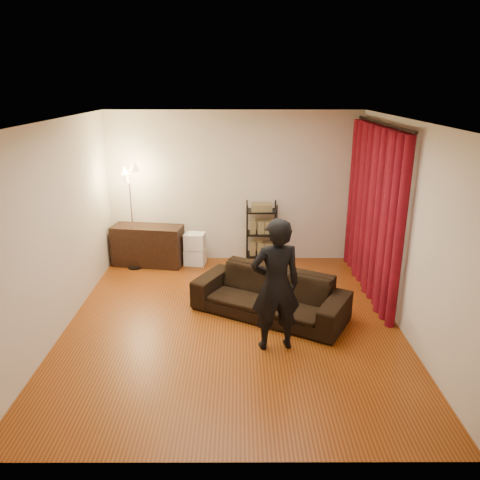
{
  "coord_description": "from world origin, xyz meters",
  "views": [
    {
      "loc": [
        0.09,
        -5.73,
        3.13
      ],
      "look_at": [
        0.1,
        0.3,
        1.1
      ],
      "focal_mm": 35.0,
      "sensor_mm": 36.0,
      "label": 1
    }
  ],
  "objects_px": {
    "storage_boxes": "(195,249)",
    "wire_shelf": "(261,233)",
    "sofa": "(270,294)",
    "floor_lamp": "(132,218)",
    "media_cabinet": "(148,245)",
    "person": "(276,285)"
  },
  "relations": [
    {
      "from": "storage_boxes",
      "to": "wire_shelf",
      "type": "bearing_deg",
      "value": 4.64
    },
    {
      "from": "sofa",
      "to": "floor_lamp",
      "type": "height_order",
      "value": "floor_lamp"
    },
    {
      "from": "floor_lamp",
      "to": "media_cabinet",
      "type": "bearing_deg",
      "value": 35.86
    },
    {
      "from": "person",
      "to": "floor_lamp",
      "type": "relative_size",
      "value": 0.92
    },
    {
      "from": "sofa",
      "to": "media_cabinet",
      "type": "relative_size",
      "value": 1.73
    },
    {
      "from": "sofa",
      "to": "floor_lamp",
      "type": "bearing_deg",
      "value": 170.66
    },
    {
      "from": "wire_shelf",
      "to": "floor_lamp",
      "type": "relative_size",
      "value": 0.62
    },
    {
      "from": "media_cabinet",
      "to": "floor_lamp",
      "type": "height_order",
      "value": "floor_lamp"
    },
    {
      "from": "sofa",
      "to": "floor_lamp",
      "type": "xyz_separation_m",
      "value": [
        -2.28,
        1.79,
        0.6
      ]
    },
    {
      "from": "sofa",
      "to": "media_cabinet",
      "type": "bearing_deg",
      "value": 165.49
    },
    {
      "from": "media_cabinet",
      "to": "wire_shelf",
      "type": "relative_size",
      "value": 1.1
    },
    {
      "from": "media_cabinet",
      "to": "storage_boxes",
      "type": "relative_size",
      "value": 2.07
    },
    {
      "from": "media_cabinet",
      "to": "person",
      "type": "bearing_deg",
      "value": -44.52
    },
    {
      "from": "sofa",
      "to": "storage_boxes",
      "type": "height_order",
      "value": "sofa"
    },
    {
      "from": "floor_lamp",
      "to": "person",
      "type": "bearing_deg",
      "value": -49.12
    },
    {
      "from": "media_cabinet",
      "to": "storage_boxes",
      "type": "distance_m",
      "value": 0.84
    },
    {
      "from": "storage_boxes",
      "to": "floor_lamp",
      "type": "height_order",
      "value": "floor_lamp"
    },
    {
      "from": "storage_boxes",
      "to": "wire_shelf",
      "type": "xyz_separation_m",
      "value": [
        1.19,
        0.1,
        0.27
      ]
    },
    {
      "from": "person",
      "to": "wire_shelf",
      "type": "distance_m",
      "value": 2.9
    },
    {
      "from": "sofa",
      "to": "media_cabinet",
      "type": "distance_m",
      "value": 2.84
    },
    {
      "from": "person",
      "to": "floor_lamp",
      "type": "distance_m",
      "value": 3.5
    },
    {
      "from": "media_cabinet",
      "to": "wire_shelf",
      "type": "height_order",
      "value": "wire_shelf"
    }
  ]
}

